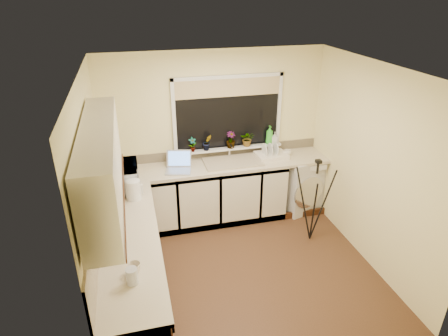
# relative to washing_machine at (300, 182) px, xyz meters

# --- Properties ---
(floor) EXTENTS (3.20, 3.20, 0.00)m
(floor) POSITION_rel_washing_machine_xyz_m (-1.30, -1.22, -0.44)
(floor) COLOR #563322
(floor) RESTS_ON ground
(ceiling) EXTENTS (3.20, 3.20, 0.00)m
(ceiling) POSITION_rel_washing_machine_xyz_m (-1.30, -1.22, 2.01)
(ceiling) COLOR white
(ceiling) RESTS_ON ground
(wall_back) EXTENTS (3.20, 0.00, 3.20)m
(wall_back) POSITION_rel_washing_machine_xyz_m (-1.30, 0.28, 0.79)
(wall_back) COLOR #FFF1AA
(wall_back) RESTS_ON ground
(wall_front) EXTENTS (3.20, 0.00, 3.20)m
(wall_front) POSITION_rel_washing_machine_xyz_m (-1.30, -2.72, 0.79)
(wall_front) COLOR #FFF1AA
(wall_front) RESTS_ON ground
(wall_left) EXTENTS (0.00, 3.00, 3.00)m
(wall_left) POSITION_rel_washing_machine_xyz_m (-2.90, -1.22, 0.79)
(wall_left) COLOR #FFF1AA
(wall_left) RESTS_ON ground
(wall_right) EXTENTS (0.00, 3.00, 3.00)m
(wall_right) POSITION_rel_washing_machine_xyz_m (0.30, -1.22, 0.79)
(wall_right) COLOR #FFF1AA
(wall_right) RESTS_ON ground
(base_cabinet_back) EXTENTS (2.55, 0.60, 0.86)m
(base_cabinet_back) POSITION_rel_washing_machine_xyz_m (-1.62, -0.02, -0.01)
(base_cabinet_back) COLOR silver
(base_cabinet_back) RESTS_ON floor
(base_cabinet_left) EXTENTS (0.54, 2.40, 0.86)m
(base_cabinet_left) POSITION_rel_washing_machine_xyz_m (-2.60, -1.52, -0.01)
(base_cabinet_left) COLOR silver
(base_cabinet_left) RESTS_ON floor
(worktop_back) EXTENTS (3.20, 0.60, 0.04)m
(worktop_back) POSITION_rel_washing_machine_xyz_m (-1.30, -0.02, 0.44)
(worktop_back) COLOR beige
(worktop_back) RESTS_ON base_cabinet_back
(worktop_left) EXTENTS (0.60, 2.40, 0.04)m
(worktop_left) POSITION_rel_washing_machine_xyz_m (-2.60, -1.52, 0.44)
(worktop_left) COLOR beige
(worktop_left) RESTS_ON base_cabinet_left
(upper_cabinet) EXTENTS (0.28, 1.90, 0.70)m
(upper_cabinet) POSITION_rel_washing_machine_xyz_m (-2.74, -1.67, 1.36)
(upper_cabinet) COLOR silver
(upper_cabinet) RESTS_ON wall_left
(splashback_left) EXTENTS (0.02, 2.40, 0.45)m
(splashback_left) POSITION_rel_washing_machine_xyz_m (-2.89, -1.52, 0.69)
(splashback_left) COLOR beige
(splashback_left) RESTS_ON wall_left
(splashback_back) EXTENTS (3.20, 0.02, 0.14)m
(splashback_back) POSITION_rel_washing_machine_xyz_m (-1.30, 0.26, 0.53)
(splashback_back) COLOR beige
(splashback_back) RESTS_ON wall_back
(window_glass) EXTENTS (1.50, 0.02, 1.00)m
(window_glass) POSITION_rel_washing_machine_xyz_m (-1.10, 0.26, 1.11)
(window_glass) COLOR black
(window_glass) RESTS_ON wall_back
(window_blind) EXTENTS (1.50, 0.02, 0.25)m
(window_blind) POSITION_rel_washing_machine_xyz_m (-1.10, 0.24, 1.49)
(window_blind) COLOR tan
(window_blind) RESTS_ON wall_back
(windowsill) EXTENTS (1.60, 0.14, 0.03)m
(windowsill) POSITION_rel_washing_machine_xyz_m (-1.10, 0.21, 0.60)
(windowsill) COLOR white
(windowsill) RESTS_ON wall_back
(sink) EXTENTS (0.82, 0.46, 0.03)m
(sink) POSITION_rel_washing_machine_xyz_m (-1.10, -0.02, 0.48)
(sink) COLOR tan
(sink) RESTS_ON worktop_back
(faucet) EXTENTS (0.03, 0.03, 0.24)m
(faucet) POSITION_rel_washing_machine_xyz_m (-1.10, 0.16, 0.58)
(faucet) COLOR silver
(faucet) RESTS_ON worktop_back
(washing_machine) EXTENTS (0.75, 0.73, 0.87)m
(washing_machine) POSITION_rel_washing_machine_xyz_m (0.00, 0.00, 0.00)
(washing_machine) COLOR silver
(washing_machine) RESTS_ON floor
(laptop) EXTENTS (0.41, 0.40, 0.25)m
(laptop) POSITION_rel_washing_machine_xyz_m (-1.88, -0.06, 0.53)
(laptop) COLOR #AAABB2
(laptop) RESTS_ON worktop_back
(kettle) EXTENTS (0.18, 0.18, 0.23)m
(kettle) POSITION_rel_washing_machine_xyz_m (-2.51, -0.73, 0.58)
(kettle) COLOR white
(kettle) RESTS_ON worktop_left
(dish_rack) EXTENTS (0.46, 0.36, 0.07)m
(dish_rack) POSITION_rel_washing_machine_xyz_m (-0.50, 0.01, 0.50)
(dish_rack) COLOR white
(dish_rack) RESTS_ON worktop_back
(tripod) EXTENTS (0.65, 0.65, 1.20)m
(tripod) POSITION_rel_washing_machine_xyz_m (-0.20, -0.85, 0.17)
(tripod) COLOR black
(tripod) RESTS_ON floor
(glass_jug) EXTENTS (0.10, 0.10, 0.15)m
(glass_jug) POSITION_rel_washing_machine_xyz_m (-2.58, -2.20, 0.54)
(glass_jug) COLOR silver
(glass_jug) RESTS_ON worktop_left
(steel_jar) EXTENTS (0.09, 0.09, 0.12)m
(steel_jar) POSITION_rel_washing_machine_xyz_m (-2.67, -1.82, 0.52)
(steel_jar) COLOR white
(steel_jar) RESTS_ON worktop_left
(microwave) EXTENTS (0.39, 0.57, 0.31)m
(microwave) POSITION_rel_washing_machine_xyz_m (-2.62, -0.43, 0.62)
(microwave) COLOR silver
(microwave) RESTS_ON worktop_left
(plant_a) EXTENTS (0.13, 0.10, 0.22)m
(plant_a) POSITION_rel_washing_machine_xyz_m (-1.64, 0.17, 0.72)
(plant_a) COLOR #999999
(plant_a) RESTS_ON windowsill
(plant_b) EXTENTS (0.14, 0.12, 0.23)m
(plant_b) POSITION_rel_washing_machine_xyz_m (-1.43, 0.17, 0.73)
(plant_b) COLOR #999999
(plant_b) RESTS_ON windowsill
(plant_c) EXTENTS (0.16, 0.16, 0.24)m
(plant_c) POSITION_rel_washing_machine_xyz_m (-1.07, 0.18, 0.74)
(plant_c) COLOR #999999
(plant_c) RESTS_ON windowsill
(plant_d) EXTENTS (0.25, 0.24, 0.23)m
(plant_d) POSITION_rel_washing_machine_xyz_m (-0.82, 0.19, 0.73)
(plant_d) COLOR #999999
(plant_d) RESTS_ON windowsill
(soap_bottle_green) EXTENTS (0.11, 0.11, 0.28)m
(soap_bottle_green) POSITION_rel_washing_machine_xyz_m (-0.47, 0.19, 0.75)
(soap_bottle_green) COLOR green
(soap_bottle_green) RESTS_ON windowsill
(soap_bottle_clear) EXTENTS (0.10, 0.10, 0.18)m
(soap_bottle_clear) POSITION_rel_washing_machine_xyz_m (-0.39, 0.18, 0.70)
(soap_bottle_clear) COLOR #999999
(soap_bottle_clear) RESTS_ON windowsill
(cup_back) EXTENTS (0.15, 0.15, 0.09)m
(cup_back) POSITION_rel_washing_machine_xyz_m (-0.24, 0.02, 0.51)
(cup_back) COLOR white
(cup_back) RESTS_ON worktop_back
(cup_left) EXTENTS (0.12, 0.12, 0.10)m
(cup_left) POSITION_rel_washing_machine_xyz_m (-2.56, -2.07, 0.51)
(cup_left) COLOR beige
(cup_left) RESTS_ON worktop_left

